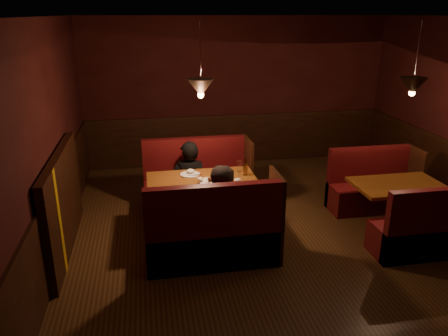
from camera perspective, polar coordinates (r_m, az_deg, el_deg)
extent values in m
cube|color=#412511|center=(6.06, 8.54, -9.69)|extent=(6.00, 7.00, 0.01)
cube|color=black|center=(5.30, 10.20, 18.93)|extent=(6.00, 7.00, 0.01)
cube|color=black|center=(8.81, 1.72, 9.86)|extent=(6.00, 0.01, 2.90)
cube|color=black|center=(5.34, -22.82, 1.81)|extent=(0.01, 7.00, 2.90)
cube|color=black|center=(8.99, 1.69, 3.86)|extent=(6.00, 0.04, 1.00)
cube|color=black|center=(5.67, -21.31, -7.34)|extent=(0.04, 7.00, 1.00)
cube|color=black|center=(5.95, -20.26, -4.31)|extent=(0.10, 2.20, 1.30)
cube|color=gold|center=(5.45, -20.61, -6.59)|extent=(0.01, 0.12, 1.30)
cylinder|color=#333333|center=(5.56, -3.14, 14.52)|extent=(0.01, 0.01, 0.80)
cone|color=black|center=(5.61, -3.07, 10.45)|extent=(0.34, 0.34, 0.22)
sphere|color=#FFBF72|center=(5.63, -3.05, 9.55)|extent=(0.08, 0.08, 0.08)
cylinder|color=#333333|center=(6.17, 23.95, 13.43)|extent=(0.01, 0.01, 0.80)
cone|color=black|center=(6.22, 23.44, 9.79)|extent=(0.34, 0.34, 0.22)
sphere|color=#FFBF72|center=(6.23, 23.32, 8.98)|extent=(0.08, 0.08, 0.08)
cube|color=#673010|center=(5.95, -2.84, -1.79)|extent=(1.49, 0.90, 0.05)
cylinder|color=black|center=(6.11, -2.78, -5.28)|extent=(0.15, 0.15, 0.74)
cylinder|color=black|center=(6.26, -2.73, -8.19)|extent=(0.60, 0.60, 0.04)
cylinder|color=silver|center=(5.83, -1.78, -1.85)|extent=(0.30, 0.30, 0.02)
cube|color=black|center=(5.84, -1.66, -1.52)|extent=(0.10, 0.09, 0.04)
ellipsoid|color=silver|center=(5.83, -3.12, -1.48)|extent=(0.07, 0.07, 0.06)
cube|color=tan|center=(5.78, -1.05, -1.77)|extent=(0.09, 0.09, 0.03)
cylinder|color=silver|center=(5.76, -1.91, -2.01)|extent=(0.09, 0.12, 0.01)
cylinder|color=silver|center=(6.13, -4.47, -0.84)|extent=(0.28, 0.28, 0.02)
ellipsoid|color=beige|center=(6.15, -4.40, -0.40)|extent=(0.11, 0.11, 0.06)
cube|color=silver|center=(6.06, -3.80, -0.96)|extent=(0.21, 0.03, 0.00)
cylinder|color=white|center=(5.98, 0.12, -0.92)|extent=(0.06, 0.06, 0.09)
cylinder|color=white|center=(6.22, 2.01, 0.23)|extent=(0.08, 0.08, 0.16)
cylinder|color=white|center=(5.81, 2.31, -1.19)|extent=(0.08, 0.08, 0.16)
cylinder|color=#47230F|center=(6.09, 2.80, -0.17)|extent=(0.06, 0.06, 0.17)
cylinder|color=#47230F|center=(6.05, 2.82, 0.92)|extent=(0.03, 0.03, 0.07)
ellipsoid|color=white|center=(5.86, 1.78, -1.59)|extent=(0.11, 0.10, 0.05)
cube|color=#4B1210|center=(6.86, -3.63, -3.61)|extent=(1.60, 0.59, 0.48)
cube|color=#4B1210|center=(6.96, -3.91, -0.46)|extent=(1.60, 0.13, 1.12)
cube|color=black|center=(6.88, 3.11, -0.69)|extent=(0.04, 0.59, 1.12)
cube|color=#4B1210|center=(5.49, -1.66, -9.89)|extent=(1.60, 0.59, 0.48)
cube|color=#4B1210|center=(5.14, -1.31, -8.03)|extent=(1.60, 0.13, 1.12)
cube|color=black|center=(5.51, 6.81, -6.18)|extent=(0.04, 0.59, 1.12)
cube|color=#673010|center=(6.56, 21.83, -2.11)|extent=(1.23, 0.79, 0.05)
cylinder|color=black|center=(6.69, 21.45, -4.88)|extent=(0.13, 0.13, 0.65)
cylinder|color=black|center=(6.81, 21.13, -7.22)|extent=(0.52, 0.52, 0.04)
cube|color=#4B1210|center=(7.26, 18.65, -3.60)|extent=(1.32, 0.51, 0.42)
cube|color=#4B1210|center=(7.32, 18.16, -1.00)|extent=(1.32, 0.11, 0.97)
cube|color=black|center=(7.50, 23.45, -1.17)|extent=(0.04, 0.51, 0.97)
cube|color=#4B1210|center=(6.24, 24.47, -8.29)|extent=(1.32, 0.51, 0.42)
cube|color=#4B1210|center=(5.98, 25.90, -6.76)|extent=(1.32, 0.11, 0.97)
imported|color=black|center=(6.55, -4.52, 0.10)|extent=(0.61, 0.47, 1.52)
imported|color=#2E2521|center=(5.36, 0.23, -4.20)|extent=(0.77, 0.60, 1.56)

